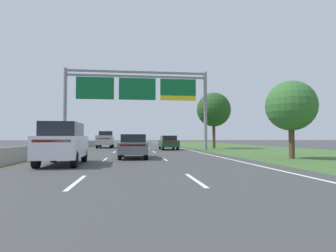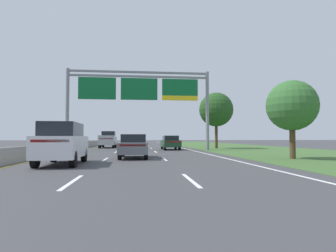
{
  "view_description": "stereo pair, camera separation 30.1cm",
  "coord_description": "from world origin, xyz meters",
  "px_view_note": "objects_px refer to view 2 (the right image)",
  "views": [
    {
      "loc": [
        -0.15,
        1.47,
        1.37
      ],
      "look_at": [
        2.09,
        19.56,
        2.1
      ],
      "focal_mm": 30.46,
      "sensor_mm": 36.0,
      "label": 1
    },
    {
      "loc": [
        0.15,
        1.44,
        1.37
      ],
      "look_at": [
        2.09,
        19.56,
        2.1
      ],
      "focal_mm": 30.46,
      "sensor_mm": 36.0,
      "label": 2
    }
  ],
  "objects_px": {
    "car_darkgreen_right_lane_sedan": "(170,142)",
    "roadside_tree_near": "(292,106)",
    "overhead_sign_gantry": "(139,93)",
    "car_white_left_lane_suv": "(62,143)",
    "pickup_truck_silver": "(108,140)",
    "car_grey_centre_lane_sedan": "(134,146)",
    "roadside_tree_mid": "(216,110)"
  },
  "relations": [
    {
      "from": "pickup_truck_silver",
      "to": "car_white_left_lane_suv",
      "type": "distance_m",
      "value": 23.58
    },
    {
      "from": "overhead_sign_gantry",
      "to": "car_white_left_lane_suv",
      "type": "bearing_deg",
      "value": -104.65
    },
    {
      "from": "pickup_truck_silver",
      "to": "roadside_tree_near",
      "type": "distance_m",
      "value": 25.49
    },
    {
      "from": "car_grey_centre_lane_sedan",
      "to": "car_darkgreen_right_lane_sedan",
      "type": "xyz_separation_m",
      "value": [
        3.9,
        12.51,
        0.0
      ]
    },
    {
      "from": "overhead_sign_gantry",
      "to": "roadside_tree_mid",
      "type": "xyz_separation_m",
      "value": [
        9.57,
        4.51,
        -1.25
      ]
    },
    {
      "from": "pickup_truck_silver",
      "to": "car_white_left_lane_suv",
      "type": "bearing_deg",
      "value": 179.82
    },
    {
      "from": "roadside_tree_near",
      "to": "car_white_left_lane_suv",
      "type": "bearing_deg",
      "value": -170.81
    },
    {
      "from": "overhead_sign_gantry",
      "to": "pickup_truck_silver",
      "type": "bearing_deg",
      "value": 115.41
    },
    {
      "from": "car_grey_centre_lane_sedan",
      "to": "car_white_left_lane_suv",
      "type": "height_order",
      "value": "car_white_left_lane_suv"
    },
    {
      "from": "car_white_left_lane_suv",
      "to": "roadside_tree_near",
      "type": "bearing_deg",
      "value": -82.51
    },
    {
      "from": "pickup_truck_silver",
      "to": "car_darkgreen_right_lane_sedan",
      "type": "relative_size",
      "value": 1.22
    },
    {
      "from": "roadside_tree_mid",
      "to": "roadside_tree_near",
      "type": "bearing_deg",
      "value": -89.84
    },
    {
      "from": "pickup_truck_silver",
      "to": "roadside_tree_near",
      "type": "xyz_separation_m",
      "value": [
        13.67,
        -21.39,
        2.31
      ]
    },
    {
      "from": "car_grey_centre_lane_sedan",
      "to": "roadside_tree_mid",
      "type": "bearing_deg",
      "value": -31.97
    },
    {
      "from": "car_grey_centre_lane_sedan",
      "to": "car_darkgreen_right_lane_sedan",
      "type": "distance_m",
      "value": 13.1
    },
    {
      "from": "overhead_sign_gantry",
      "to": "car_grey_centre_lane_sedan",
      "type": "xyz_separation_m",
      "value": [
        -0.4,
        -10.88,
        -5.25
      ]
    },
    {
      "from": "roadside_tree_mid",
      "to": "overhead_sign_gantry",
      "type": "bearing_deg",
      "value": -154.76
    },
    {
      "from": "overhead_sign_gantry",
      "to": "car_white_left_lane_suv",
      "type": "distance_m",
      "value": 16.34
    },
    {
      "from": "overhead_sign_gantry",
      "to": "roadside_tree_near",
      "type": "height_order",
      "value": "overhead_sign_gantry"
    },
    {
      "from": "car_darkgreen_right_lane_sedan",
      "to": "car_white_left_lane_suv",
      "type": "bearing_deg",
      "value": 155.28
    },
    {
      "from": "overhead_sign_gantry",
      "to": "pickup_truck_silver",
      "type": "height_order",
      "value": "overhead_sign_gantry"
    },
    {
      "from": "car_darkgreen_right_lane_sedan",
      "to": "car_white_left_lane_suv",
      "type": "xyz_separation_m",
      "value": [
        -7.43,
        -16.68,
        0.28
      ]
    },
    {
      "from": "overhead_sign_gantry",
      "to": "car_grey_centre_lane_sedan",
      "type": "distance_m",
      "value": 12.09
    },
    {
      "from": "pickup_truck_silver",
      "to": "overhead_sign_gantry",
      "type": "bearing_deg",
      "value": -155.05
    },
    {
      "from": "car_white_left_lane_suv",
      "to": "roadside_tree_mid",
      "type": "bearing_deg",
      "value": -36.32
    },
    {
      "from": "car_darkgreen_right_lane_sedan",
      "to": "pickup_truck_silver",
      "type": "bearing_deg",
      "value": 46.85
    },
    {
      "from": "pickup_truck_silver",
      "to": "car_grey_centre_lane_sedan",
      "type": "bearing_deg",
      "value": -169.82
    },
    {
      "from": "car_darkgreen_right_lane_sedan",
      "to": "roadside_tree_near",
      "type": "bearing_deg",
      "value": -157.78
    },
    {
      "from": "pickup_truck_silver",
      "to": "roadside_tree_near",
      "type": "bearing_deg",
      "value": -147.88
    },
    {
      "from": "roadside_tree_near",
      "to": "roadside_tree_mid",
      "type": "relative_size",
      "value": 0.72
    },
    {
      "from": "car_grey_centre_lane_sedan",
      "to": "roadside_tree_near",
      "type": "height_order",
      "value": "roadside_tree_near"
    },
    {
      "from": "car_darkgreen_right_lane_sedan",
      "to": "roadside_tree_mid",
      "type": "height_order",
      "value": "roadside_tree_mid"
    }
  ]
}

